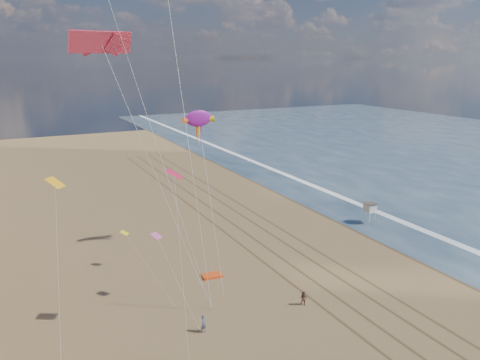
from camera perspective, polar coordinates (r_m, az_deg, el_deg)
name	(u,v)px	position (r m, az deg, el deg)	size (l,w,h in m)	color
wet_sand	(324,202)	(77.29, 10.16, -2.61)	(260.00, 260.00, 0.00)	#42301E
foam	(344,198)	(79.79, 12.58, -2.19)	(260.00, 260.00, 0.00)	white
tracks	(266,239)	(60.80, 3.21, -7.21)	(7.68, 120.00, 0.01)	brown
lifeguard_stand	(370,208)	(68.16, 15.55, -3.28)	(1.63, 1.63, 2.94)	white
grounded_kite	(212,276)	(51.01, -3.44, -11.55)	(2.11, 1.34, 0.24)	#F14A14
show_kite	(199,119)	(55.36, -5.07, 7.44)	(3.84, 7.24, 20.42)	purple
kite_flyer_a	(204,324)	(41.56, -4.46, -17.05)	(0.59, 0.38, 1.61)	slate
kite_flyer_b	(304,298)	(45.72, 7.78, -14.10)	(0.71, 0.55, 1.45)	brown
small_kites	(119,198)	(42.84, -14.56, -2.14)	(10.14, 15.76, 10.19)	#DD1447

